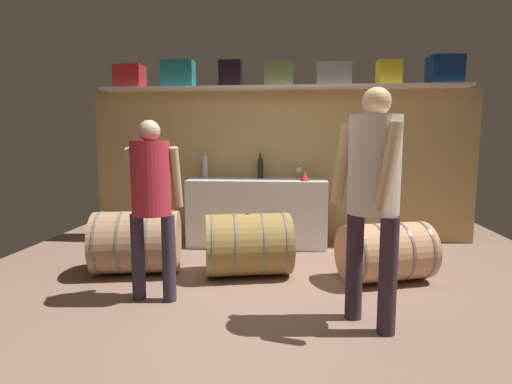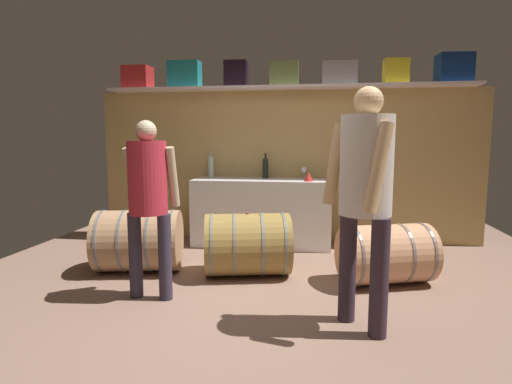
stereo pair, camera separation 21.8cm
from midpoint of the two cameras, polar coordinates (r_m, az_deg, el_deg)
ground_plane at (r=4.06m, az=3.56°, el=-12.38°), size 6.26×7.83×0.02m
back_wall_panel at (r=5.57m, az=5.20°, el=3.56°), size 5.06×0.10×1.99m
high_shelf_board at (r=5.45m, az=5.23°, el=14.14°), size 4.66×0.40×0.03m
toolcase_red at (r=5.93m, az=-14.97°, el=14.98°), size 0.36×0.29×0.30m
toolcase_teal at (r=5.71m, az=-8.71°, el=15.69°), size 0.41×0.22×0.35m
toolcase_black at (r=5.55m, az=-1.59°, el=15.93°), size 0.29×0.25×0.33m
toolcase_olive at (r=5.47m, az=5.09°, el=15.87°), size 0.36×0.21×0.30m
toolcase_grey at (r=5.47m, az=12.60°, el=15.62°), size 0.42×0.30×0.28m
toolcase_yellow at (r=5.56m, az=19.84°, el=15.35°), size 0.29×0.22×0.30m
toolcase_navy at (r=5.72m, az=26.66°, el=14.98°), size 0.41×0.30×0.34m
work_cabinet at (r=5.31m, az=2.01°, el=-2.81°), size 1.75×0.59×0.85m
wine_bottle_clear at (r=5.56m, az=-5.12°, el=3.63°), size 0.08×0.08×0.35m
wine_bottle_dark at (r=5.40m, az=2.47°, el=3.43°), size 0.08×0.08×0.33m
wine_glass at (r=5.42m, az=7.82°, el=2.97°), size 0.08×0.08×0.15m
red_funnel at (r=5.06m, az=8.48°, el=2.17°), size 0.11×0.11×0.12m
wine_barrel_near at (r=4.43m, az=-14.51°, el=-6.51°), size 0.94×0.77×0.64m
wine_barrel_far at (r=4.16m, az=18.98°, el=-8.08°), size 0.96×0.79×0.57m
wine_barrel_flank at (r=4.16m, az=0.33°, el=-7.23°), size 0.95×0.79×0.63m
winemaker_pouring at (r=2.99m, az=16.84°, el=1.10°), size 0.49×0.52×1.71m
visitor_tasting at (r=3.54m, az=-12.95°, el=0.15°), size 0.45×0.38×1.51m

